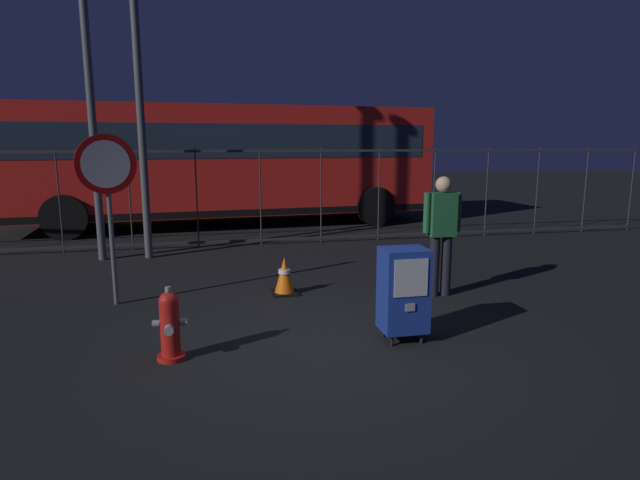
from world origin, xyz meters
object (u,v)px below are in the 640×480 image
object	(u,v)px
bus_far	(135,156)
street_light_near_right	(86,39)
traffic_cone	(284,276)
stop_sign	(108,184)
pedestrian	(442,229)
newspaper_box_primary	(403,290)
bus_near	(225,159)
street_light_near_left	(137,50)
fire_hydrant	(170,326)

from	to	relation	value
bus_far	street_light_near_right	distance (m)	7.72
traffic_cone	bus_far	bearing A→B (deg)	107.05
street_light_near_right	bus_far	bearing A→B (deg)	91.69
stop_sign	pedestrian	bearing A→B (deg)	-6.66
newspaper_box_primary	bus_near	world-z (taller)	bus_near
bus_near	newspaper_box_primary	bearing A→B (deg)	-83.84
bus_near	street_light_near_right	size ratio (longest dim) A/B	1.61
pedestrian	street_light_near_right	distance (m)	6.78
street_light_near_left	traffic_cone	bearing A→B (deg)	-53.73
bus_near	street_light_near_right	xyz separation A→B (m)	(-2.41, -3.80, 2.15)
traffic_cone	pedestrian	bearing A→B (deg)	-14.13
stop_sign	street_light_near_right	size ratio (longest dim) A/B	0.34
pedestrian	bus_far	xyz separation A→B (m)	(-5.28, 10.85, 0.76)
newspaper_box_primary	stop_sign	xyz separation A→B (m)	(-3.26, 2.02, 1.03)
newspaper_box_primary	bus_near	distance (m)	8.96
fire_hydrant	stop_sign	bearing A→B (deg)	112.26
bus_near	street_light_near_right	bearing A→B (deg)	-126.11
stop_sign	pedestrian	distance (m)	4.46
stop_sign	street_light_near_left	bearing A→B (deg)	87.37
street_light_near_right	fire_hydrant	bearing A→B (deg)	-73.05
pedestrian	stop_sign	bearing A→B (deg)	173.34
bus_far	street_light_near_right	size ratio (longest dim) A/B	1.61
fire_hydrant	traffic_cone	distance (m)	2.50
street_light_near_right	stop_sign	bearing A→B (deg)	-76.90
fire_hydrant	street_light_near_left	distance (m)	6.02
traffic_cone	street_light_near_right	distance (m)	5.49
traffic_cone	street_light_near_right	xyz separation A→B (m)	(-2.95, 2.91, 3.60)
fire_hydrant	street_light_near_left	world-z (taller)	street_light_near_left
newspaper_box_primary	street_light_near_right	size ratio (longest dim) A/B	0.15
fire_hydrant	bus_near	distance (m)	8.91
street_light_near_right	pedestrian	bearing A→B (deg)	-34.21
newspaper_box_primary	street_light_near_left	size ratio (longest dim) A/B	0.16
newspaper_box_primary	bus_far	distance (m)	13.08
pedestrian	traffic_cone	xyz separation A→B (m)	(-2.12, 0.53, -0.69)
traffic_cone	bus_far	size ratio (longest dim) A/B	0.05
fire_hydrant	stop_sign	distance (m)	2.52
bus_near	street_light_near_left	size ratio (longest dim) A/B	1.68
pedestrian	bus_far	distance (m)	12.09
bus_near	street_light_near_left	xyz separation A→B (m)	(-1.60, -3.81, 2.00)
fire_hydrant	street_light_near_right	world-z (taller)	street_light_near_right
bus_near	bus_far	size ratio (longest dim) A/B	1.00
street_light_near_right	traffic_cone	bearing A→B (deg)	-44.65
newspaper_box_primary	bus_near	size ratio (longest dim) A/B	0.10
stop_sign	bus_far	xyz separation A→B (m)	(-0.90, 10.34, 0.11)
traffic_cone	street_light_near_left	distance (m)	4.98
traffic_cone	bus_near	xyz separation A→B (m)	(-0.53, 6.71, 1.45)
bus_near	street_light_near_left	distance (m)	4.59
street_light_near_left	street_light_near_right	xyz separation A→B (m)	(-0.82, 0.01, 0.15)
pedestrian	street_light_near_left	world-z (taller)	street_light_near_left
bus_near	street_light_near_left	bearing A→B (deg)	-116.44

